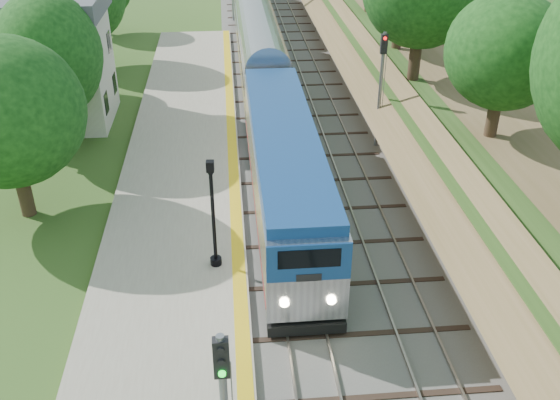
{
  "coord_description": "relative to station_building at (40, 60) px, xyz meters",
  "views": [
    {
      "loc": [
        -2.51,
        -9.05,
        15.83
      ],
      "look_at": [
        -0.5,
        13.49,
        2.8
      ],
      "focal_mm": 40.0,
      "sensor_mm": 36.0,
      "label": 1
    }
  ],
  "objects": [
    {
      "name": "trackbed",
      "position": [
        16.0,
        30.0,
        -4.02
      ],
      "size": [
        9.5,
        170.0,
        0.28
      ],
      "color": "#4C4944",
      "rests_on": "ground"
    },
    {
      "name": "platform",
      "position": [
        8.8,
        -14.0,
        -3.9
      ],
      "size": [
        6.4,
        68.0,
        0.38
      ],
      "primitive_type": "cube",
      "color": "gray",
      "rests_on": "ground"
    },
    {
      "name": "yellow_stripe",
      "position": [
        11.65,
        -14.0,
        -3.7
      ],
      "size": [
        0.55,
        68.0,
        0.01
      ],
      "primitive_type": "cube",
      "color": "gold",
      "rests_on": "platform"
    },
    {
      "name": "station_building",
      "position": [
        0.0,
        0.0,
        0.0
      ],
      "size": [
        8.6,
        6.6,
        8.0
      ],
      "color": "silver",
      "rests_on": "ground"
    },
    {
      "name": "trees_behind_platform",
      "position": [
        2.83,
        -9.33,
        0.44
      ],
      "size": [
        7.82,
        53.32,
        7.21
      ],
      "color": "#332316",
      "rests_on": "ground"
    },
    {
      "name": "lamppost_far",
      "position": [
        10.71,
        -17.47,
        -1.55
      ],
      "size": [
        0.48,
        0.48,
        4.84
      ],
      "color": "black",
      "rests_on": "platform"
    },
    {
      "name": "signal_farside",
      "position": [
        20.2,
        -5.78,
        0.14
      ],
      "size": [
        0.37,
        0.29,
        6.73
      ],
      "color": "slate",
      "rests_on": "ground"
    }
  ]
}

